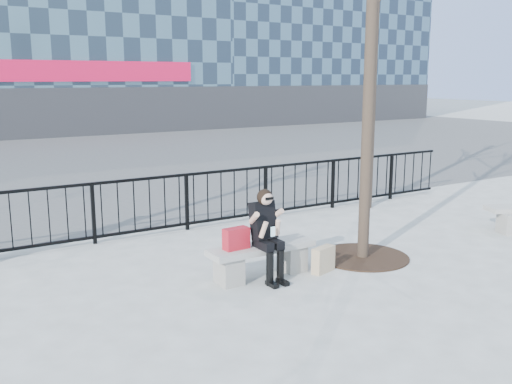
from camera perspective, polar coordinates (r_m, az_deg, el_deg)
ground at (r=8.53m, az=0.56°, el=-8.45°), size 120.00×120.00×0.00m
street_surface at (r=22.38m, az=-20.50°, el=3.25°), size 60.00×23.00×0.01m
railing at (r=10.93m, az=-7.89°, el=-1.09°), size 14.00×0.06×1.10m
tree_grate at (r=9.56m, az=10.61°, el=-6.38°), size 1.50×1.50×0.02m
bench_main at (r=8.43m, az=0.56°, el=-6.53°), size 1.65×0.46×0.49m
seated_woman at (r=8.20m, az=1.17°, el=-4.37°), size 0.50×0.64×1.34m
handbag at (r=8.15m, az=-1.99°, el=-4.67°), size 0.38×0.20×0.31m
shopping_bag at (r=8.72m, az=6.75°, el=-6.72°), size 0.44×0.26×0.39m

